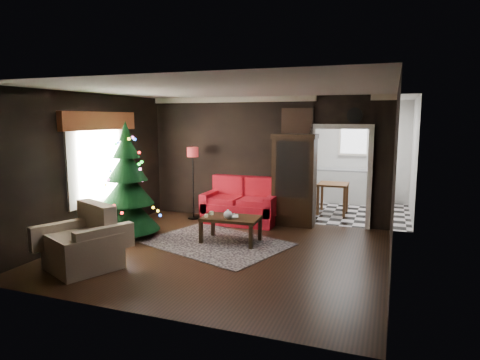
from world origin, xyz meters
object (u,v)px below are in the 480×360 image
(loveseat, at_px, (241,201))
(curio_cabinet, at_px, (294,182))
(floor_lamp, at_px, (193,183))
(teapot, at_px, (228,215))
(armchair, at_px, (82,240))
(wall_clock, at_px, (355,115))
(kitchen_table, at_px, (333,198))
(coffee_table, at_px, (231,229))
(christmas_tree, at_px, (128,184))

(loveseat, relative_size, curio_cabinet, 0.89)
(floor_lamp, distance_m, teapot, 2.26)
(armchair, xyz_separation_m, wall_clock, (3.68, 3.93, 1.92))
(teapot, bearing_deg, kitchen_table, 66.27)
(wall_clock, xyz_separation_m, kitchen_table, (-0.55, 1.25, -2.00))
(loveseat, xyz_separation_m, coffee_table, (0.33, -1.47, -0.25))
(coffee_table, height_order, wall_clock, wall_clock)
(floor_lamp, height_order, wall_clock, wall_clock)
(teapot, distance_m, kitchen_table, 3.61)
(curio_cabinet, relative_size, wall_clock, 5.94)
(coffee_table, bearing_deg, armchair, -128.96)
(loveseat, xyz_separation_m, armchair, (-1.33, -3.53, -0.04))
(armchair, height_order, kitchen_table, armchair)
(wall_clock, bearing_deg, kitchen_table, 113.75)
(kitchen_table, bearing_deg, christmas_tree, -135.14)
(coffee_table, bearing_deg, loveseat, 102.81)
(christmas_tree, relative_size, armchair, 2.27)
(loveseat, bearing_deg, coffee_table, -77.19)
(kitchen_table, bearing_deg, armchair, -121.17)
(floor_lamp, relative_size, christmas_tree, 0.73)
(armchair, bearing_deg, wall_clock, 71.29)
(armchair, bearing_deg, curio_cabinet, 80.92)
(loveseat, bearing_deg, teapot, -78.11)
(curio_cabinet, height_order, wall_clock, wall_clock)
(floor_lamp, bearing_deg, curio_cabinet, 5.38)
(loveseat, relative_size, floor_lamp, 1.02)
(teapot, bearing_deg, armchair, -131.86)
(christmas_tree, height_order, wall_clock, wall_clock)
(floor_lamp, xyz_separation_m, teapot, (1.53, -1.65, -0.25))
(floor_lamp, bearing_deg, wall_clock, 6.46)
(floor_lamp, height_order, coffee_table, floor_lamp)
(armchair, distance_m, teapot, 2.52)
(teapot, height_order, kitchen_table, kitchen_table)
(coffee_table, height_order, teapot, teapot)
(armchair, relative_size, teapot, 5.48)
(floor_lamp, xyz_separation_m, coffee_table, (1.51, -1.47, -0.58))
(coffee_table, xyz_separation_m, kitchen_table, (1.47, 3.12, 0.12))
(armchair, bearing_deg, christmas_tree, 125.95)
(christmas_tree, bearing_deg, armchair, -78.48)
(coffee_table, xyz_separation_m, teapot, (0.01, -0.18, 0.33))
(coffee_table, bearing_deg, wall_clock, 42.81)
(floor_lamp, height_order, kitchen_table, floor_lamp)
(curio_cabinet, distance_m, christmas_tree, 3.49)
(kitchen_table, bearing_deg, curio_cabinet, -114.44)
(loveseat, bearing_deg, christmas_tree, -132.82)
(armchair, distance_m, wall_clock, 5.72)
(christmas_tree, xyz_separation_m, coffee_table, (2.01, 0.35, -0.80))
(floor_lamp, distance_m, armchair, 3.55)
(kitchen_table, bearing_deg, floor_lamp, -151.02)
(christmas_tree, bearing_deg, coffee_table, 9.75)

